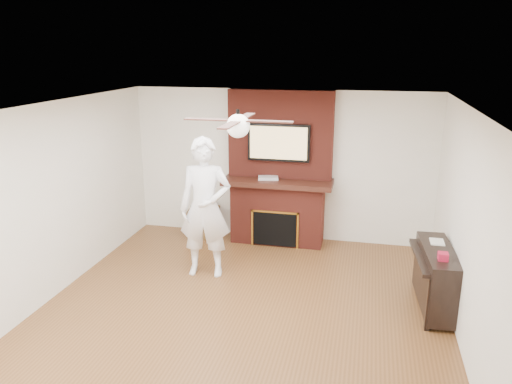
% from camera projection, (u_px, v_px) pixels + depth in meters
% --- Properties ---
extents(room_shell, '(5.36, 5.86, 2.86)m').
position_uv_depth(room_shell, '(239.00, 219.00, 5.72)').
color(room_shell, brown).
rests_on(room_shell, ground).
extents(fireplace, '(1.78, 0.64, 2.50)m').
position_uv_depth(fireplace, '(279.00, 183.00, 8.18)').
color(fireplace, maroon).
rests_on(fireplace, ground).
extents(tv, '(1.00, 0.08, 0.60)m').
position_uv_depth(tv, '(279.00, 143.00, 7.94)').
color(tv, black).
rests_on(tv, fireplace).
extents(ceiling_fan, '(1.21, 1.21, 0.31)m').
position_uv_depth(ceiling_fan, '(238.00, 125.00, 5.42)').
color(ceiling_fan, black).
rests_on(ceiling_fan, room_shell).
extents(person, '(0.78, 0.58, 1.98)m').
position_uv_depth(person, '(205.00, 208.00, 6.94)').
color(person, white).
rests_on(person, ground).
extents(side_table, '(0.55, 0.55, 0.57)m').
position_uv_depth(side_table, '(204.00, 221.00, 8.60)').
color(side_table, '#503516').
rests_on(side_table, ground).
extents(piano, '(0.52, 1.23, 0.88)m').
position_uv_depth(piano, '(436.00, 277.00, 6.14)').
color(piano, black).
rests_on(piano, ground).
extents(cable_box, '(0.35, 0.24, 0.05)m').
position_uv_depth(cable_box, '(268.00, 178.00, 8.09)').
color(cable_box, silver).
rests_on(cable_box, fireplace).
extents(candle_orange, '(0.07, 0.07, 0.11)m').
position_uv_depth(candle_orange, '(272.00, 241.00, 8.24)').
color(candle_orange, '#E1441A').
rests_on(candle_orange, ground).
extents(candle_green, '(0.08, 0.08, 0.09)m').
position_uv_depth(candle_green, '(271.00, 240.00, 8.31)').
color(candle_green, '#34762F').
rests_on(candle_green, ground).
extents(candle_cream, '(0.08, 0.08, 0.11)m').
position_uv_depth(candle_cream, '(279.00, 241.00, 8.27)').
color(candle_cream, beige).
rests_on(candle_cream, ground).
extents(candle_blue, '(0.06, 0.06, 0.09)m').
position_uv_depth(candle_blue, '(286.00, 243.00, 8.20)').
color(candle_blue, '#2D5D88').
rests_on(candle_blue, ground).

